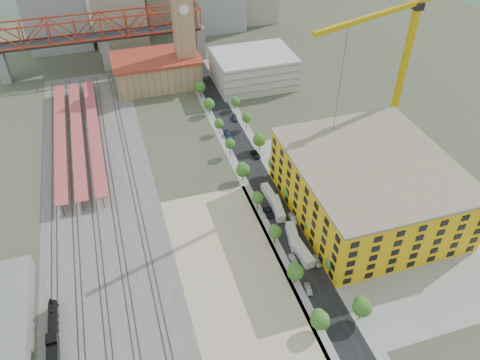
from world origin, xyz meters
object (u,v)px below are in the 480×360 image
object	(u,v)px
site_trailer_b	(293,236)
site_trailer_d	(269,194)
construction_building	(369,186)
locomotive	(53,332)
site_trailer_a	(302,252)
site_trailer_c	(277,208)
car_0	(309,289)
tower_crane	(400,52)
clock_tower	(183,19)

from	to	relation	value
site_trailer_b	site_trailer_d	world-z (taller)	site_trailer_b
construction_building	locomotive	bearing A→B (deg)	-169.05
site_trailer_a	site_trailer_d	size ratio (longest dim) A/B	1.16
locomotive	site_trailer_d	bearing A→B (deg)	25.95
site_trailer_c	locomotive	bearing A→B (deg)	-152.23
site_trailer_a	car_0	world-z (taller)	site_trailer_a
construction_building	site_trailer_b	bearing A→B (deg)	-168.16
site_trailer_b	site_trailer_d	xyz separation A→B (m)	(0.00, 19.78, -0.12)
locomotive	tower_crane	xyz separation A→B (m)	(112.39, 44.36, 36.17)
site_trailer_c	site_trailer_d	world-z (taller)	site_trailer_c
site_trailer_c	clock_tower	bearing A→B (deg)	102.06
site_trailer_c	construction_building	bearing A→B (deg)	-8.05
locomotive	site_trailer_a	bearing A→B (deg)	5.22
clock_tower	car_0	world-z (taller)	clock_tower
site_trailer_b	locomotive	bearing A→B (deg)	-158.66
site_trailer_a	clock_tower	bearing A→B (deg)	89.08
site_trailer_c	site_trailer_d	bearing A→B (deg)	97.14
tower_crane	site_trailer_c	distance (m)	62.22
construction_building	site_trailer_d	size ratio (longest dim) A/B	5.64
locomotive	car_0	size ratio (longest dim) A/B	4.85
tower_crane	site_trailer_b	size ratio (longest dim) A/B	6.22
clock_tower	car_0	size ratio (longest dim) A/B	12.95
site_trailer_d	car_0	xyz separation A→B (m)	(-3.00, -37.87, -0.54)
site_trailer_a	car_0	distance (m)	12.19
tower_crane	site_trailer_d	xyz separation A→B (m)	(-46.39, -12.24, -36.75)
clock_tower	site_trailer_b	world-z (taller)	clock_tower
clock_tower	tower_crane	distance (m)	91.85
clock_tower	locomotive	world-z (taller)	clock_tower
site_trailer_a	site_trailer_d	distance (m)	26.08
site_trailer_b	site_trailer_c	size ratio (longest dim) A/B	0.98
locomotive	site_trailer_a	size ratio (longest dim) A/B	1.87
clock_tower	site_trailer_a	bearing A→B (deg)	-85.91
locomotive	site_trailer_d	world-z (taller)	locomotive
site_trailer_c	site_trailer_d	distance (m)	7.27
construction_building	tower_crane	distance (m)	44.02
site_trailer_c	site_trailer_d	xyz separation A→B (m)	(0.00, 7.26, -0.15)
clock_tower	construction_building	distance (m)	107.36
tower_crane	site_trailer_d	distance (m)	60.44
site_trailer_d	tower_crane	bearing A→B (deg)	12.13
site_trailer_d	site_trailer_c	bearing A→B (deg)	-92.65
site_trailer_d	car_0	world-z (taller)	site_trailer_d
tower_crane	site_trailer_c	size ratio (longest dim) A/B	6.10
site_trailer_b	car_0	bearing A→B (deg)	-88.67
locomotive	car_0	distance (m)	63.27
construction_building	site_trailer_b	size ratio (longest dim) A/B	5.12
site_trailer_d	car_0	bearing A→B (deg)	-97.18
locomotive	site_trailer_a	world-z (taller)	locomotive
tower_crane	site_trailer_c	xyz separation A→B (m)	(-46.39, -19.51, -36.60)
tower_crane	site_trailer_d	bearing A→B (deg)	-165.22
tower_crane	locomotive	bearing A→B (deg)	-158.46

